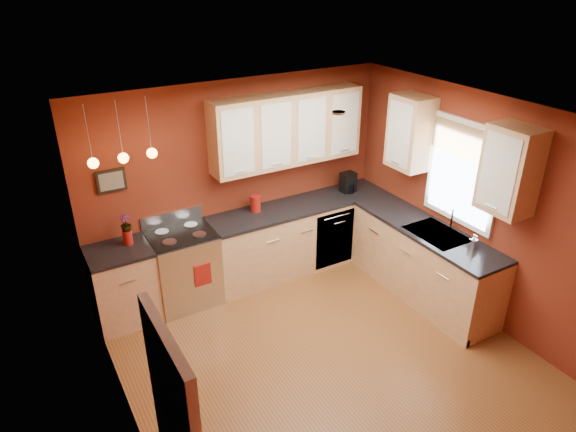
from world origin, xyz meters
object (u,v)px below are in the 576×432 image
red_canister (256,203)px  coffee_maker (348,183)px  gas_range (184,267)px  sink (437,235)px  soap_pump (474,241)px

red_canister → coffee_maker: coffee_maker is taller
gas_range → sink: size_ratio=1.59×
sink → red_canister: 2.26m
gas_range → soap_pump: size_ratio=6.63×
gas_range → sink: 3.05m
sink → red_canister: sink is taller
red_canister → soap_pump: 2.65m
gas_range → coffee_maker: size_ratio=4.00×
sink → red_canister: size_ratio=3.28×
coffee_maker → soap_pump: bearing=-83.4°
coffee_maker → soap_pump: (0.28, -1.97, -0.04)m
gas_range → coffee_maker: bearing=0.5°
gas_range → coffee_maker: (2.44, 0.02, 0.59)m
gas_range → sink: sink is taller
soap_pump → sink: bearing=102.0°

